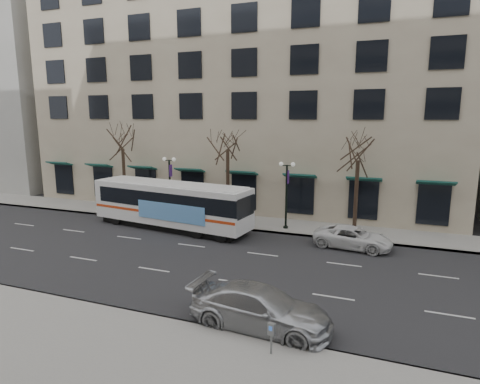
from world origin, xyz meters
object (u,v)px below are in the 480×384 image
at_px(tree_far_mid, 228,137).
at_px(white_pickup, 353,238).
at_px(lamp_post_right, 287,192).
at_px(lamp_post_left, 170,184).
at_px(tree_far_left, 122,138).
at_px(tree_far_right, 359,147).
at_px(pay_station, 271,332).
at_px(silver_car, 260,308).
at_px(city_bus, 171,204).

distance_m(tree_far_mid, white_pickup, 12.33).
bearing_deg(lamp_post_right, lamp_post_left, 180.00).
bearing_deg(tree_far_left, tree_far_mid, 0.00).
relative_size(tree_far_right, lamp_post_right, 1.55).
bearing_deg(tree_far_right, pay_station, -94.83).
xyz_separation_m(lamp_post_right, pay_station, (3.57, -16.26, -1.94)).
xyz_separation_m(tree_far_left, lamp_post_left, (5.01, -0.60, -3.75)).
height_order(tree_far_left, white_pickup, tree_far_left).
bearing_deg(silver_car, lamp_post_left, 44.97).
xyz_separation_m(tree_far_right, lamp_post_left, (-14.99, -0.60, -3.48)).
bearing_deg(lamp_post_right, pay_station, -77.63).
xyz_separation_m(tree_far_left, lamp_post_right, (15.01, -0.60, -3.75)).
bearing_deg(tree_far_right, city_bus, -166.45).
bearing_deg(tree_far_mid, lamp_post_right, -6.83).
xyz_separation_m(tree_far_right, silver_car, (-2.43, -15.00, -5.56)).
relative_size(city_bus, silver_car, 2.26).
bearing_deg(tree_far_mid, pay_station, -63.05).
xyz_separation_m(lamp_post_right, silver_car, (2.56, -14.40, -2.08)).
relative_size(tree_far_right, lamp_post_left, 1.55).
xyz_separation_m(city_bus, white_pickup, (13.53, 0.04, -1.24)).
distance_m(tree_far_right, city_bus, 14.46).
height_order(tree_far_left, tree_far_mid, tree_far_mid).
relative_size(lamp_post_right, city_bus, 0.39).
height_order(city_bus, pay_station, city_bus).
distance_m(lamp_post_right, silver_car, 14.77).
distance_m(tree_far_left, pay_station, 25.72).
bearing_deg(white_pickup, city_bus, 96.75).
bearing_deg(white_pickup, lamp_post_right, 70.00).
xyz_separation_m(tree_far_mid, lamp_post_right, (5.01, -0.60, -3.96)).
bearing_deg(lamp_post_right, city_bus, -162.61).
relative_size(lamp_post_right, silver_car, 0.88).
distance_m(tree_far_right, silver_car, 16.18).
xyz_separation_m(lamp_post_left, lamp_post_right, (10.00, 0.00, 0.00)).
xyz_separation_m(tree_far_mid, lamp_post_left, (-4.99, -0.60, -3.96)).
relative_size(white_pickup, pay_station, 4.25).
bearing_deg(tree_far_mid, city_bus, -136.23).
height_order(lamp_post_right, city_bus, lamp_post_right).
bearing_deg(lamp_post_left, lamp_post_right, 0.00).
xyz_separation_m(tree_far_left, tree_far_right, (20.00, 0.00, -0.28)).
bearing_deg(city_bus, lamp_post_right, 25.05).
distance_m(tree_far_right, lamp_post_left, 15.40).
bearing_deg(pay_station, silver_car, 130.15).
bearing_deg(tree_far_left, silver_car, -40.49).
distance_m(tree_far_left, white_pickup, 21.28).
bearing_deg(pay_station, tree_far_right, 96.91).
distance_m(lamp_post_right, white_pickup, 6.20).
relative_size(tree_far_left, lamp_post_left, 1.60).
bearing_deg(city_bus, pay_station, -41.14).
bearing_deg(lamp_post_right, white_pickup, -26.59).
bearing_deg(pay_station, city_bus, 142.93).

